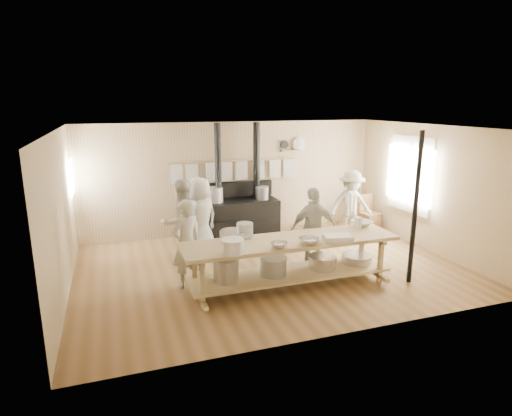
% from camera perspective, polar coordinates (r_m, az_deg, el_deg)
% --- Properties ---
extents(ground, '(7.00, 7.00, 0.00)m').
position_cam_1_polar(ground, '(8.11, 1.99, -8.02)').
color(ground, brown).
rests_on(ground, ground).
extents(room_shell, '(7.00, 7.00, 7.00)m').
position_cam_1_polar(room_shell, '(7.65, 2.09, 3.32)').
color(room_shell, tan).
rests_on(room_shell, ground).
extents(window_right, '(0.09, 1.50, 1.65)m').
position_cam_1_polar(window_right, '(9.92, 19.91, 4.22)').
color(window_right, beige).
rests_on(window_right, ground).
extents(left_opening, '(0.00, 0.90, 0.90)m').
position_cam_1_polar(left_opening, '(9.17, -23.39, 3.80)').
color(left_opening, white).
rests_on(left_opening, ground).
extents(stove, '(1.90, 0.75, 2.60)m').
position_cam_1_polar(stove, '(9.85, -2.39, -0.84)').
color(stove, black).
rests_on(stove, ground).
extents(towel_rail, '(3.00, 0.04, 0.47)m').
position_cam_1_polar(towel_rail, '(9.91, -2.88, 5.34)').
color(towel_rail, tan).
rests_on(towel_rail, ground).
extents(back_wall_shelf, '(0.63, 0.14, 0.32)m').
position_cam_1_polar(back_wall_shelf, '(10.38, 4.91, 8.21)').
color(back_wall_shelf, tan).
rests_on(back_wall_shelf, ground).
extents(prep_table, '(3.60, 0.90, 0.85)m').
position_cam_1_polar(prep_table, '(7.14, 4.54, -6.70)').
color(prep_table, tan).
rests_on(prep_table, ground).
extents(support_post, '(0.08, 0.08, 2.60)m').
position_cam_1_polar(support_post, '(7.59, 20.46, -0.15)').
color(support_post, black).
rests_on(support_post, ground).
extents(cook_far_left, '(0.65, 0.55, 1.51)m').
position_cam_1_polar(cook_far_left, '(7.21, -9.26, -4.69)').
color(cook_far_left, '#AEAC9A').
rests_on(cook_far_left, ground).
extents(cook_left, '(0.92, 0.79, 1.65)m').
position_cam_1_polar(cook_left, '(8.21, -9.82, -1.88)').
color(cook_left, '#AEAC9A').
rests_on(cook_left, ground).
extents(cook_center, '(0.94, 0.80, 1.63)m').
position_cam_1_polar(cook_center, '(8.50, -7.46, -1.31)').
color(cook_center, '#AEAC9A').
rests_on(cook_center, ground).
extents(cook_right, '(0.92, 0.41, 1.55)m').
position_cam_1_polar(cook_right, '(7.89, 7.66, -2.81)').
color(cook_right, '#AEAC9A').
rests_on(cook_right, ground).
extents(cook_by_window, '(1.07, 0.69, 1.58)m').
position_cam_1_polar(cook_by_window, '(9.79, 12.52, 0.35)').
color(cook_by_window, '#AEAC9A').
rests_on(cook_by_window, ground).
extents(chair, '(0.45, 0.45, 0.86)m').
position_cam_1_polar(chair, '(10.75, 14.86, -1.53)').
color(chair, brown).
rests_on(chair, ground).
extents(bowl_white_a, '(0.35, 0.35, 0.08)m').
position_cam_1_polar(bowl_white_a, '(7.07, -2.22, -3.71)').
color(bowl_white_a, white).
rests_on(bowl_white_a, prep_table).
extents(bowl_steel_a, '(0.38, 0.38, 0.08)m').
position_cam_1_polar(bowl_steel_a, '(6.63, 3.12, -4.93)').
color(bowl_steel_a, silver).
rests_on(bowl_steel_a, prep_table).
extents(bowl_white_b, '(0.39, 0.39, 0.09)m').
position_cam_1_polar(bowl_white_b, '(8.01, 13.94, -1.96)').
color(bowl_white_b, white).
rests_on(bowl_white_b, prep_table).
extents(bowl_steel_b, '(0.36, 0.36, 0.10)m').
position_cam_1_polar(bowl_steel_b, '(6.81, 7.09, -4.42)').
color(bowl_steel_b, silver).
rests_on(bowl_steel_b, prep_table).
extents(roasting_pan, '(0.50, 0.39, 0.10)m').
position_cam_1_polar(roasting_pan, '(7.04, 10.83, -3.97)').
color(roasting_pan, '#B2B2B7').
rests_on(roasting_pan, prep_table).
extents(mixing_bowl_large, '(0.51, 0.51, 0.14)m').
position_cam_1_polar(mixing_bowl_large, '(7.03, -3.09, -3.58)').
color(mixing_bowl_large, silver).
rests_on(mixing_bowl_large, prep_table).
extents(bucket_galv, '(0.33, 0.33, 0.25)m').
position_cam_1_polar(bucket_galv, '(7.07, -1.50, -2.99)').
color(bucket_galv, gray).
rests_on(bucket_galv, prep_table).
extents(deep_bowl_enamel, '(0.40, 0.40, 0.22)m').
position_cam_1_polar(deep_bowl_enamel, '(6.36, -3.14, -5.11)').
color(deep_bowl_enamel, white).
rests_on(deep_bowl_enamel, prep_table).
extents(pitcher, '(0.17, 0.17, 0.21)m').
position_cam_1_polar(pitcher, '(7.78, 13.46, -1.96)').
color(pitcher, white).
rests_on(pitcher, prep_table).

